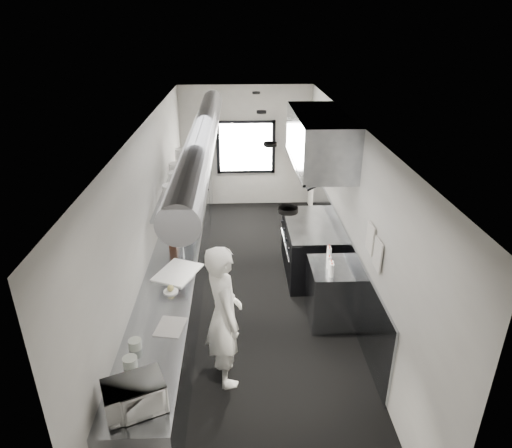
{
  "coord_description": "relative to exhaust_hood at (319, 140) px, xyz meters",
  "views": [
    {
      "loc": [
        -0.18,
        -6.24,
        4.14
      ],
      "look_at": [
        0.06,
        -0.2,
        1.36
      ],
      "focal_mm": 31.68,
      "sensor_mm": 36.0,
      "label": 1
    }
  ],
  "objects": [
    {
      "name": "floor",
      "position": [
        -1.1,
        -0.7,
        -2.39
      ],
      "size": [
        3.0,
        8.0,
        0.01
      ],
      "primitive_type": "cube",
      "color": "black",
      "rests_on": "ground"
    },
    {
      "name": "ceiling",
      "position": [
        -1.1,
        -0.7,
        0.41
      ],
      "size": [
        3.0,
        8.0,
        0.01
      ],
      "primitive_type": "cube",
      "color": "beige",
      "rests_on": "wall_back"
    },
    {
      "name": "wall_back",
      "position": [
        -1.1,
        3.3,
        -0.99
      ],
      "size": [
        3.0,
        0.02,
        2.8
      ],
      "primitive_type": "cube",
      "color": "#B5B4AC",
      "rests_on": "floor"
    },
    {
      "name": "wall_front",
      "position": [
        -1.1,
        -4.7,
        -0.99
      ],
      "size": [
        3.0,
        0.02,
        2.8
      ],
      "primitive_type": "cube",
      "color": "#B5B4AC",
      "rests_on": "floor"
    },
    {
      "name": "wall_left",
      "position": [
        -2.6,
        -0.7,
        -0.99
      ],
      "size": [
        0.02,
        8.0,
        2.8
      ],
      "primitive_type": "cube",
      "color": "#B5B4AC",
      "rests_on": "floor"
    },
    {
      "name": "wall_right",
      "position": [
        0.4,
        -0.7,
        -0.99
      ],
      "size": [
        0.02,
        8.0,
        2.8
      ],
      "primitive_type": "cube",
      "color": "#B5B4AC",
      "rests_on": "floor"
    },
    {
      "name": "wall_cladding",
      "position": [
        0.38,
        -0.4,
        -1.84
      ],
      "size": [
        0.03,
        5.5,
        1.1
      ],
      "primitive_type": "cube",
      "color": "gray",
      "rests_on": "wall_right"
    },
    {
      "name": "hvac_duct",
      "position": [
        -1.8,
        -0.3,
        0.16
      ],
      "size": [
        0.4,
        6.4,
        0.4
      ],
      "primitive_type": "cylinder",
      "rotation": [
        1.57,
        0.0,
        0.0
      ],
      "color": "gray",
      "rests_on": "ceiling"
    },
    {
      "name": "service_window",
      "position": [
        -1.1,
        3.26,
        -0.99
      ],
      "size": [
        1.36,
        0.05,
        1.25
      ],
      "color": "white",
      "rests_on": "wall_back"
    },
    {
      "name": "exhaust_hood",
      "position": [
        0.0,
        0.0,
        0.0
      ],
      "size": [
        0.81,
        2.2,
        0.88
      ],
      "color": "gray",
      "rests_on": "ceiling"
    },
    {
      "name": "prep_counter",
      "position": [
        -2.25,
        -1.2,
        -1.94
      ],
      "size": [
        0.7,
        6.0,
        0.9
      ],
      "primitive_type": "cube",
      "color": "gray",
      "rests_on": "floor"
    },
    {
      "name": "pass_shelf",
      "position": [
        -2.29,
        0.3,
        -0.86
      ],
      "size": [
        0.45,
        3.0,
        0.68
      ],
      "color": "gray",
      "rests_on": "prep_counter"
    },
    {
      "name": "range",
      "position": [
        -0.06,
        0.0,
        -1.92
      ],
      "size": [
        0.88,
        1.6,
        0.94
      ],
      "color": "black",
      "rests_on": "floor"
    },
    {
      "name": "bottle_station",
      "position": [
        0.05,
        -1.4,
        -1.94
      ],
      "size": [
        0.65,
        0.8,
        0.9
      ],
      "primitive_type": "cube",
      "color": "gray",
      "rests_on": "floor"
    },
    {
      "name": "far_work_table",
      "position": [
        -2.25,
        2.5,
        -1.94
      ],
      "size": [
        0.7,
        1.2,
        0.9
      ],
      "primitive_type": "cube",
      "color": "gray",
      "rests_on": "floor"
    },
    {
      "name": "notice_sheet_a",
      "position": [
        0.37,
        -1.9,
        -0.79
      ],
      "size": [
        0.02,
        0.28,
        0.38
      ],
      "primitive_type": "cube",
      "color": "beige",
      "rests_on": "wall_right"
    },
    {
      "name": "notice_sheet_b",
      "position": [
        0.37,
        -2.25,
        -0.84
      ],
      "size": [
        0.02,
        0.28,
        0.38
      ],
      "primitive_type": "cube",
      "color": "beige",
      "rests_on": "wall_right"
    },
    {
      "name": "line_cook",
      "position": [
        -1.48,
        -2.54,
        -1.47
      ],
      "size": [
        0.62,
        0.77,
        1.85
      ],
      "primitive_type": "imported",
      "rotation": [
        0.0,
        0.0,
        1.87
      ],
      "color": "white",
      "rests_on": "floor"
    },
    {
      "name": "microwave",
      "position": [
        -2.25,
        -3.87,
        -1.34
      ],
      "size": [
        0.6,
        0.53,
        0.29
      ],
      "primitive_type": "imported",
      "rotation": [
        0.0,
        0.0,
        0.4
      ],
      "color": "silver",
      "rests_on": "prep_counter"
    },
    {
      "name": "deli_tub_a",
      "position": [
        -2.41,
        -3.32,
        -1.44
      ],
      "size": [
        0.18,
        0.18,
        0.11
      ],
      "primitive_type": "cylinder",
      "rotation": [
        0.0,
        0.0,
        0.19
      ],
      "color": "#A8B1A3",
      "rests_on": "prep_counter"
    },
    {
      "name": "deli_tub_b",
      "position": [
        -2.42,
        -3.04,
        -1.44
      ],
      "size": [
        0.19,
        0.19,
        0.1
      ],
      "primitive_type": "cylinder",
      "rotation": [
        0.0,
        0.0,
        -0.43
      ],
      "color": "#A8B1A3",
      "rests_on": "prep_counter"
    },
    {
      "name": "newspaper",
      "position": [
        -2.09,
        -2.69,
        -1.49
      ],
      "size": [
        0.37,
        0.43,
        0.01
      ],
      "primitive_type": "cube",
      "rotation": [
        0.0,
        0.0,
        -0.18
      ],
      "color": "silver",
      "rests_on": "prep_counter"
    },
    {
      "name": "small_plate",
      "position": [
        -2.18,
        -1.96,
        -1.48
      ],
      "size": [
        0.25,
        0.25,
        0.02
      ],
      "primitive_type": "cylinder",
      "rotation": [
        0.0,
        0.0,
        0.37
      ],
      "color": "silver",
      "rests_on": "prep_counter"
    },
    {
      "name": "pastry",
      "position": [
        -2.18,
        -1.96,
        -1.43
      ],
      "size": [
        0.09,
        0.09,
        0.09
      ],
      "primitive_type": "sphere",
      "color": "tan",
      "rests_on": "small_plate"
    },
    {
      "name": "cutting_board",
      "position": [
        -2.15,
        -1.48,
        -1.48
      ],
      "size": [
        0.71,
        0.79,
        0.02
      ],
      "primitive_type": "cube",
      "rotation": [
        0.0,
        0.0,
        -0.41
      ],
      "color": "white",
      "rests_on": "prep_counter"
    },
    {
      "name": "knife_block",
      "position": [
        -2.33,
        -0.55,
        -1.36
      ],
      "size": [
        0.12,
        0.25,
        0.27
      ],
      "primitive_type": "cube",
      "rotation": [
        0.0,
        0.0,
        0.03
      ],
      "color": "brown",
      "rests_on": "prep_counter"
    },
    {
      "name": "plate_stack_a",
      "position": [
        -2.29,
        -0.56,
        -0.67
      ],
      "size": [
        0.32,
        0.32,
        0.3
      ],
      "primitive_type": "cylinder",
      "rotation": [
        0.0,
        0.0,
        0.27
      ],
      "color": "silver",
      "rests_on": "pass_shelf"
    },
    {
      "name": "plate_stack_b",
      "position": [
        -2.29,
        0.04,
        -0.67
      ],
      "size": [
        0.24,
        0.24,
        0.31
      ],
      "primitive_type": "cylinder",
      "rotation": [
        0.0,
        0.0,
        0.0
      ],
      "color": "silver",
      "rests_on": "pass_shelf"
    },
    {
      "name": "plate_stack_c",
      "position": [
        -2.32,
        0.38,
        -0.65
      ],
      "size": [
        0.28,
        0.28,
        0.35
      ],
      "primitive_type": "cylinder",
      "rotation": [
        0.0,
        0.0,
        -0.16
      ],
      "color": "silver",
      "rests_on": "pass_shelf"
    },
    {
      "name": "plate_stack_d",
      "position": [
        -2.29,
        1.07,
        -0.62
      ],
      "size": [
        0.3,
        0.3,
        0.4
      ],
      "primitive_type": "cylinder",
      "rotation": [
        0.0,
        0.0,
        -0.17
      ],
      "color": "silver",
      "rests_on": "pass_shelf"
    },
    {
      "name": "squeeze_bottle_a",
      "position": [
        -0.03,
        -1.66,
        -1.39
      ],
      "size": [
        0.07,
        0.07,
        0.2
      ],
      "primitive_type": "cylinder",
      "rotation": [
        0.0,
        0.0,
        0.1
      ],
      "color": "white",
      "rests_on": "bottle_station"
    },
    {
      "name": "squeeze_bottle_b",
      "position": [
        -0.03,
        -1.6,
        -1.39
      ],
      "size": [
        0.08,
        0.08,
        0.2
      ],
      "primitive_type": "cylinder",
      "rotation": [
        0.0,
        0.0,
        0.23
      ],
      "color": "white",
      "rests_on": "bottle_station"
    },
    {
      "name": "squeeze_bottle_c",
      "position": [
        -0.02,
        -1.43,
        -1.4
      ],
      "size": [
        0.06,
        0.06,
        0.18
      ],
      "primitive_type": "cylinder",
      "rotation": [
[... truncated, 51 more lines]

